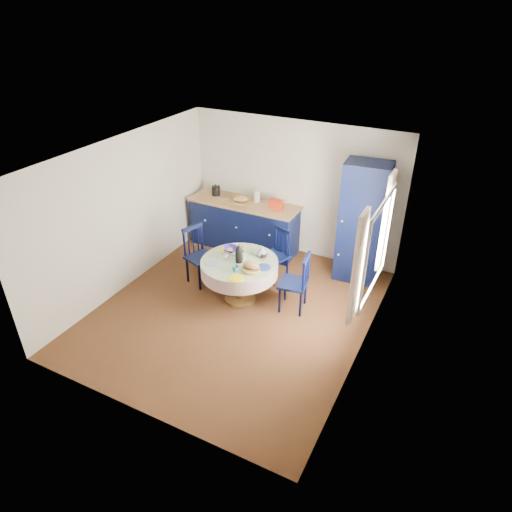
{
  "coord_description": "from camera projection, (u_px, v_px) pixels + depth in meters",
  "views": [
    {
      "loc": [
        2.93,
        -4.99,
        4.36
      ],
      "look_at": [
        0.27,
        0.2,
        0.97
      ],
      "focal_mm": 32.0,
      "sensor_mm": 36.0,
      "label": 1
    }
  ],
  "objects": [
    {
      "name": "ceiling",
      "position": [
        230.0,
        156.0,
        5.93
      ],
      "size": [
        4.5,
        4.5,
        0.0
      ],
      "primitive_type": "plane",
      "rotation": [
        3.14,
        0.0,
        0.0
      ],
      "color": "white",
      "rests_on": "wall_back"
    },
    {
      "name": "chair_right",
      "position": [
        296.0,
        282.0,
        7.0
      ],
      "size": [
        0.48,
        0.49,
        0.97
      ],
      "rotation": [
        0.0,
        0.0,
        -1.41
      ],
      "color": "black",
      "rests_on": "floor"
    },
    {
      "name": "wall_back",
      "position": [
        294.0,
        189.0,
        8.29
      ],
      "size": [
        4.0,
        0.02,
        2.5
      ],
      "primitive_type": "cube",
      "color": "silver",
      "rests_on": "floor"
    },
    {
      "name": "dining_table",
      "position": [
        240.0,
        268.0,
        7.13
      ],
      "size": [
        1.21,
        1.21,
        1.01
      ],
      "color": "#503B16",
      "rests_on": "floor"
    },
    {
      "name": "mug_a",
      "position": [
        225.0,
        256.0,
        7.12
      ],
      "size": [
        0.12,
        0.12,
        0.09
      ],
      "primitive_type": "imported",
      "color": "silver",
      "rests_on": "dining_table"
    },
    {
      "name": "mug_c",
      "position": [
        264.0,
        255.0,
        7.14
      ],
      "size": [
        0.12,
        0.12,
        0.09
      ],
      "primitive_type": "imported",
      "color": "black",
      "rests_on": "dining_table"
    },
    {
      "name": "floor",
      "position": [
        235.0,
        311.0,
        7.19
      ],
      "size": [
        4.5,
        4.5,
        0.0
      ],
      "primitive_type": "plane",
      "color": "black",
      "rests_on": "ground"
    },
    {
      "name": "kitchen_counter",
      "position": [
        244.0,
        225.0,
        8.74
      ],
      "size": [
        2.13,
        0.68,
        1.19
      ],
      "rotation": [
        0.0,
        0.0,
        0.01
      ],
      "color": "black",
      "rests_on": "floor"
    },
    {
      "name": "mug_b",
      "position": [
        235.0,
        269.0,
        6.79
      ],
      "size": [
        0.11,
        0.11,
        0.1
      ],
      "primitive_type": "imported",
      "color": "teal",
      "rests_on": "dining_table"
    },
    {
      "name": "window",
      "position": [
        375.0,
        245.0,
        5.88
      ],
      "size": [
        0.1,
        1.74,
        1.45
      ],
      "color": "white",
      "rests_on": "wall_right"
    },
    {
      "name": "cobalt_bowl",
      "position": [
        231.0,
        249.0,
        7.35
      ],
      "size": [
        0.24,
        0.24,
        0.06
      ],
      "primitive_type": "imported",
      "color": "navy",
      "rests_on": "dining_table"
    },
    {
      "name": "wall_left",
      "position": [
        125.0,
        214.0,
        7.34
      ],
      "size": [
        0.02,
        4.5,
        2.5
      ],
      "primitive_type": "cube",
      "color": "silver",
      "rests_on": "floor"
    },
    {
      "name": "mug_d",
      "position": [
        238.0,
        246.0,
        7.39
      ],
      "size": [
        0.1,
        0.1,
        0.09
      ],
      "primitive_type": "imported",
      "color": "silver",
      "rests_on": "dining_table"
    },
    {
      "name": "wall_right",
      "position": [
        370.0,
        275.0,
        5.77
      ],
      "size": [
        0.02,
        4.5,
        2.5
      ],
      "primitive_type": "cube",
      "color": "silver",
      "rests_on": "floor"
    },
    {
      "name": "chair_far",
      "position": [
        276.0,
        254.0,
        7.79
      ],
      "size": [
        0.53,
        0.52,
        0.92
      ],
      "rotation": [
        0.0,
        0.0,
        -0.37
      ],
      "color": "black",
      "rests_on": "floor"
    },
    {
      "name": "pantry_cabinet",
      "position": [
        362.0,
        223.0,
        7.54
      ],
      "size": [
        0.77,
        0.58,
        2.08
      ],
      "rotation": [
        0.0,
        0.0,
        0.08
      ],
      "color": "black",
      "rests_on": "floor"
    },
    {
      "name": "chair_left",
      "position": [
        199.0,
        255.0,
        7.69
      ],
      "size": [
        0.55,
        0.56,
        1.0
      ],
      "rotation": [
        0.0,
        0.0,
        1.23
      ],
      "color": "black",
      "rests_on": "floor"
    }
  ]
}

